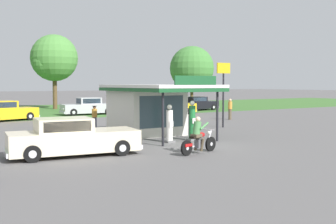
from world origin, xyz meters
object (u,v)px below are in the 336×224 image
(featured_classic_sedan, at_px, (72,138))
(bystander_admiring_sedan, at_px, (230,109))
(parked_car_back_row_far_left, at_px, (196,104))
(bystander_strolling_foreground, at_px, (95,117))
(parked_car_back_row_right, at_px, (169,107))
(parked_car_back_row_centre_right, at_px, (88,107))
(spare_tire_stack, at_px, (107,135))
(roadside_pole_sign, at_px, (223,83))
(gas_pump_nearside, at_px, (169,125))
(gas_pump_offside, at_px, (192,122))
(parked_car_back_row_left, at_px, (3,112))
(motorcycle_with_rider, at_px, (198,138))

(featured_classic_sedan, bearing_deg, bystander_admiring_sedan, 30.15)
(parked_car_back_row_far_left, bearing_deg, bystander_strolling_foreground, -144.72)
(parked_car_back_row_far_left, bearing_deg, parked_car_back_row_right, -148.58)
(parked_car_back_row_centre_right, height_order, spare_tire_stack, parked_car_back_row_centre_right)
(parked_car_back_row_far_left, relative_size, bystander_admiring_sedan, 3.33)
(parked_car_back_row_centre_right, relative_size, bystander_admiring_sedan, 3.04)
(roadside_pole_sign, bearing_deg, spare_tire_stack, -165.45)
(gas_pump_nearside, height_order, gas_pump_offside, gas_pump_offside)
(parked_car_back_row_left, distance_m, parked_car_back_row_right, 15.07)
(parked_car_back_row_right, height_order, parked_car_back_row_far_left, parked_car_back_row_right)
(gas_pump_nearside, relative_size, gas_pump_offside, 0.92)
(parked_car_back_row_far_left, distance_m, spare_tire_stack, 26.13)
(parked_car_back_row_left, relative_size, bystander_admiring_sedan, 3.25)
(featured_classic_sedan, bearing_deg, parked_car_back_row_far_left, 44.13)
(parked_car_back_row_right, bearing_deg, roadside_pole_sign, -105.78)
(parked_car_back_row_left, height_order, parked_car_back_row_centre_right, parked_car_back_row_centre_right)
(motorcycle_with_rider, distance_m, parked_car_back_row_centre_right, 24.15)
(gas_pump_nearside, xyz_separation_m, parked_car_back_row_left, (-4.58, 17.21, -0.15))
(parked_car_back_row_centre_right, bearing_deg, gas_pump_offside, -96.50)
(parked_car_back_row_right, bearing_deg, spare_tire_stack, -131.78)
(gas_pump_offside, distance_m, roadside_pole_sign, 7.34)
(featured_classic_sedan, xyz_separation_m, spare_tire_stack, (2.87, 2.88, -0.36))
(motorcycle_with_rider, height_order, parked_car_back_row_centre_right, parked_car_back_row_centre_right)
(bystander_admiring_sedan, bearing_deg, gas_pump_nearside, -142.81)
(featured_classic_sedan, relative_size, parked_car_back_row_right, 1.00)
(gas_pump_nearside, relative_size, parked_car_back_row_centre_right, 0.37)
(featured_classic_sedan, distance_m, spare_tire_stack, 4.08)
(gas_pump_offside, bearing_deg, parked_car_back_row_right, 61.07)
(gas_pump_nearside, xyz_separation_m, parked_car_back_row_far_left, (16.18, 19.88, -0.18))
(featured_classic_sedan, relative_size, roadside_pole_sign, 1.28)
(bystander_admiring_sedan, bearing_deg, roadside_pole_sign, -134.95)
(spare_tire_stack, bearing_deg, parked_car_back_row_left, 97.22)
(parked_car_back_row_far_left, relative_size, spare_tire_stack, 7.96)
(bystander_admiring_sedan, xyz_separation_m, spare_tire_stack, (-14.13, -6.99, -0.55))
(gas_pump_nearside, distance_m, featured_classic_sedan, 5.61)
(gas_pump_offside, bearing_deg, parked_car_back_row_left, 109.18)
(parked_car_back_row_right, height_order, spare_tire_stack, parked_car_back_row_right)
(gas_pump_offside, xyz_separation_m, featured_classic_sedan, (-6.89, -1.14, -0.24))
(gas_pump_nearside, distance_m, bystander_admiring_sedan, 14.45)
(parked_car_back_row_left, distance_m, parked_car_back_row_centre_right, 8.82)
(gas_pump_offside, relative_size, parked_car_back_row_far_left, 0.36)
(featured_classic_sedan, relative_size, bystander_strolling_foreground, 3.63)
(featured_classic_sedan, height_order, bystander_admiring_sedan, bystander_admiring_sedan)
(motorcycle_with_rider, distance_m, parked_car_back_row_left, 21.05)
(featured_classic_sedan, height_order, parked_car_back_row_centre_right, parked_car_back_row_centre_right)
(gas_pump_offside, relative_size, parked_car_back_row_centre_right, 0.40)
(parked_car_back_row_right, distance_m, bystander_admiring_sedan, 7.73)
(gas_pump_nearside, xyz_separation_m, spare_tire_stack, (-2.62, 1.74, -0.52))
(gas_pump_nearside, distance_m, bystander_strolling_foreground, 7.94)
(gas_pump_offside, xyz_separation_m, roadside_pole_sign, (5.63, 4.25, 2.04))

